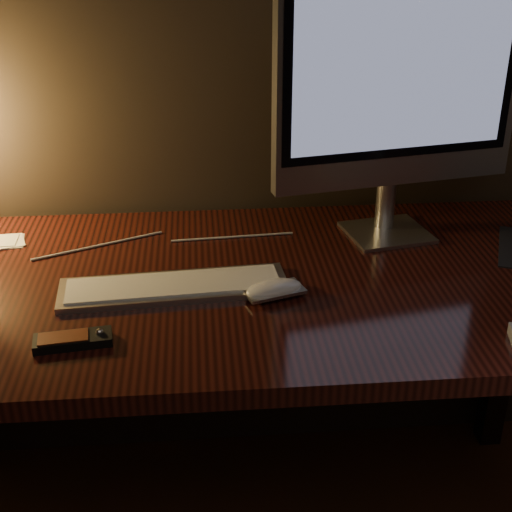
{
  "coord_description": "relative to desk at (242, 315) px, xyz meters",
  "views": [
    {
      "loc": [
        -0.09,
        0.56,
        1.44
      ],
      "look_at": [
        0.01,
        1.73,
        0.86
      ],
      "focal_mm": 50.0,
      "sensor_mm": 36.0,
      "label": 1
    }
  ],
  "objects": [
    {
      "name": "desk",
      "position": [
        0.0,
        0.0,
        0.0
      ],
      "size": [
        1.6,
        0.75,
        0.75
      ],
      "color": "#38120C",
      "rests_on": "ground"
    },
    {
      "name": "keyboard",
      "position": [
        -0.14,
        -0.11,
        0.14
      ],
      "size": [
        0.46,
        0.16,
        0.02
      ],
      "primitive_type": "cube",
      "rotation": [
        0.0,
        0.0,
        0.07
      ],
      "color": "silver",
      "rests_on": "desk"
    },
    {
      "name": "cable",
      "position": [
        -0.16,
        0.11,
        0.13
      ],
      "size": [
        0.57,
        0.13,
        0.01
      ],
      "primitive_type": "cylinder",
      "rotation": [
        0.0,
        1.57,
        0.21
      ],
      "color": "white",
      "rests_on": "desk"
    },
    {
      "name": "monitor",
      "position": [
        0.35,
        0.12,
        0.48
      ],
      "size": [
        0.56,
        0.19,
        0.59
      ],
      "rotation": [
        0.0,
        0.0,
        0.19
      ],
      "color": "silver",
      "rests_on": "desk"
    },
    {
      "name": "mouse",
      "position": [
        0.05,
        -0.15,
        0.14
      ],
      "size": [
        0.13,
        0.09,
        0.02
      ],
      "primitive_type": "ellipsoid",
      "rotation": [
        0.0,
        0.0,
        0.31
      ],
      "color": "white",
      "rests_on": "desk"
    },
    {
      "name": "media_remote",
      "position": [
        -0.32,
        -0.29,
        0.14
      ],
      "size": [
        0.14,
        0.07,
        0.03
      ],
      "rotation": [
        0.0,
        0.0,
        0.13
      ],
      "color": "black",
      "rests_on": "desk"
    }
  ]
}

